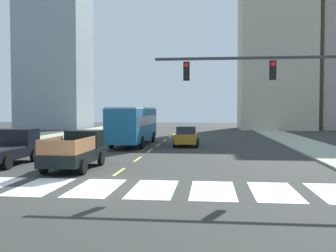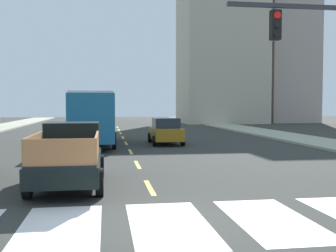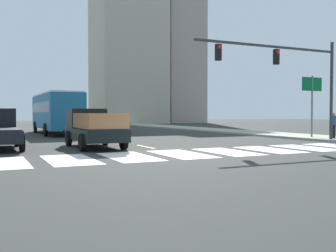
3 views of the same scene
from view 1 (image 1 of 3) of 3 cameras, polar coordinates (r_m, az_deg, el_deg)
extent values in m
plane|color=#2F312D|center=(15.86, -10.58, -8.95)|extent=(160.00, 160.00, 0.00)
cube|color=#9D9F88|center=(34.07, 20.32, -2.86)|extent=(3.84, 110.00, 0.15)
cube|color=#9D9F88|center=(37.31, -21.62, -2.44)|extent=(3.84, 110.00, 0.15)
cube|color=silver|center=(16.67, -18.32, -8.46)|extent=(1.71, 3.71, 0.01)
cube|color=silver|center=(15.86, -10.58, -8.93)|extent=(1.71, 3.71, 0.01)
cube|color=silver|center=(15.37, -2.16, -9.26)|extent=(1.71, 3.71, 0.01)
cube|color=silver|center=(15.21, 6.63, -9.39)|extent=(1.71, 3.71, 0.01)
cube|color=silver|center=(15.41, 15.40, -9.31)|extent=(1.71, 3.71, 0.01)
cube|color=#E1CB4A|center=(19.66, -7.21, -6.71)|extent=(0.16, 2.40, 0.01)
cube|color=#E1CB4A|center=(24.51, -4.50, -4.89)|extent=(0.16, 2.40, 0.01)
cube|color=#E1CB4A|center=(29.40, -2.70, -3.67)|extent=(0.16, 2.40, 0.01)
cube|color=#E1CB4A|center=(34.33, -1.42, -2.79)|extent=(0.16, 2.40, 0.01)
cube|color=#E1CB4A|center=(39.27, -0.46, -2.14)|extent=(0.16, 2.40, 0.01)
cube|color=#E1CB4A|center=(44.23, 0.28, -1.63)|extent=(0.16, 2.40, 0.01)
cube|color=#E1CB4A|center=(49.20, 0.87, -1.22)|extent=(0.16, 2.40, 0.01)
cube|color=#E1CB4A|center=(54.17, 1.36, -0.89)|extent=(0.16, 2.40, 0.01)
cube|color=black|center=(20.80, -13.63, -4.38)|extent=(1.96, 5.20, 0.56)
cube|color=black|center=(22.33, -12.18, -1.89)|extent=(1.84, 1.60, 1.00)
cube|color=#19232D|center=(22.73, -11.83, -1.36)|extent=(1.72, 0.08, 0.56)
cube|color=black|center=(19.88, -14.57, -3.80)|extent=(1.84, 3.30, 0.06)
cylinder|color=black|center=(22.62, -14.63, -4.56)|extent=(0.22, 0.80, 0.80)
cylinder|color=black|center=(22.01, -9.83, -4.71)|extent=(0.22, 0.80, 0.80)
cylinder|color=black|center=(19.76, -17.85, -5.60)|extent=(0.22, 0.80, 0.80)
cylinder|color=black|center=(19.06, -12.43, -5.83)|extent=(0.22, 0.80, 0.80)
cube|color=#956139|center=(20.18, -16.98, -2.65)|extent=(0.06, 3.17, 0.70)
cube|color=#956139|center=(19.54, -12.10, -2.76)|extent=(0.06, 3.17, 0.70)
cube|color=#956139|center=(18.38, -16.32, -3.13)|extent=(1.80, 0.06, 0.70)
cube|color=black|center=(23.61, -22.90, -3.70)|extent=(1.96, 5.20, 0.56)
cube|color=black|center=(25.04, -21.04, -1.54)|extent=(1.84, 1.60, 1.00)
cube|color=#19232D|center=(25.42, -20.59, -1.07)|extent=(1.72, 0.08, 0.56)
cylinder|color=black|center=(25.47, -23.11, -3.90)|extent=(0.22, 0.80, 0.80)
cylinder|color=black|center=(24.58, -19.11, -4.06)|extent=(0.22, 0.80, 0.80)
cylinder|color=black|center=(21.82, -22.62, -4.92)|extent=(0.22, 0.80, 0.80)
cube|color=#1B5E88|center=(33.97, -5.08, 0.26)|extent=(2.50, 10.80, 2.70)
cube|color=#19232D|center=(33.96, -5.08, 0.85)|extent=(2.52, 9.94, 0.80)
cube|color=silver|center=(33.94, -5.09, 2.64)|extent=(2.40, 10.37, 0.12)
cylinder|color=black|center=(37.57, -5.95, -1.60)|extent=(0.22, 1.00, 1.00)
cylinder|color=black|center=(37.12, -2.18, -1.63)|extent=(0.22, 1.00, 1.00)
cylinder|color=black|center=(31.43, -8.36, -2.39)|extent=(0.22, 1.00, 1.00)
cylinder|color=black|center=(30.90, -3.87, -2.45)|extent=(0.22, 1.00, 1.00)
cube|color=#A36E17|center=(33.18, 2.75, -1.77)|extent=(1.80, 4.40, 0.76)
cube|color=#1E2833|center=(32.99, 2.74, -0.57)|extent=(1.58, 2.11, 0.64)
cylinder|color=black|center=(34.63, 1.40, -2.22)|extent=(0.22, 0.64, 0.64)
cylinder|color=black|center=(34.53, 4.38, -2.24)|extent=(0.22, 0.64, 0.64)
cylinder|color=black|center=(31.92, 0.99, -2.61)|extent=(0.22, 0.64, 0.64)
cylinder|color=black|center=(31.81, 4.23, -2.64)|extent=(0.22, 0.64, 0.64)
cube|color=#2D2D33|center=(17.76, 13.68, 9.74)|extent=(9.50, 0.12, 0.12)
cube|color=black|center=(17.77, 15.20, 7.94)|extent=(0.28, 0.24, 0.84)
cylinder|color=red|center=(17.67, 15.27, 8.82)|extent=(0.20, 0.04, 0.20)
cylinder|color=black|center=(17.64, 15.26, 7.98)|extent=(0.20, 0.04, 0.20)
cylinder|color=black|center=(17.62, 15.26, 7.14)|extent=(0.20, 0.04, 0.20)
cube|color=black|center=(17.58, 2.75, 8.08)|extent=(0.28, 0.24, 0.84)
cylinder|color=red|center=(17.48, 2.73, 8.97)|extent=(0.20, 0.04, 0.20)
cylinder|color=black|center=(17.45, 2.73, 8.12)|extent=(0.20, 0.04, 0.20)
cylinder|color=black|center=(17.43, 2.73, 7.27)|extent=(0.20, 0.04, 0.20)
cube|color=#B6AC94|center=(65.20, 15.53, 10.49)|extent=(11.15, 10.24, 24.77)
cube|color=#8A989C|center=(69.43, -16.44, 14.55)|extent=(10.64, 9.17, 35.67)
camera|label=2|loc=(8.48, -37.46, -1.64)|focal=44.34mm
camera|label=3|loc=(12.07, -81.76, -6.28)|focal=41.69mm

